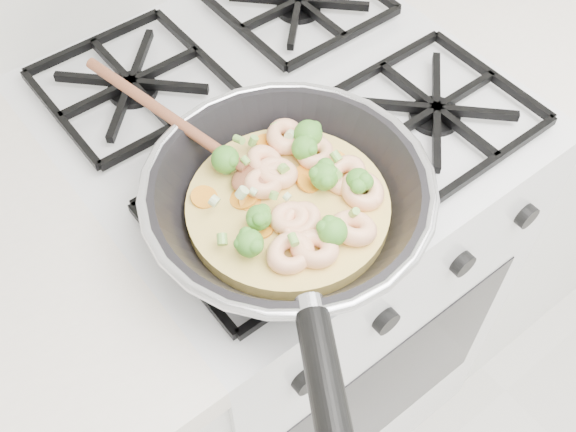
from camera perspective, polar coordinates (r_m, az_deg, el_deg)
stove at (r=1.32m, az=-0.39°, el=-4.62°), size 0.60×0.60×0.92m
counter_right at (r=1.76m, az=21.00°, el=9.28°), size 1.00×0.60×0.90m
skillet at (r=0.79m, az=0.12°, el=1.21°), size 0.35×0.59×0.09m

